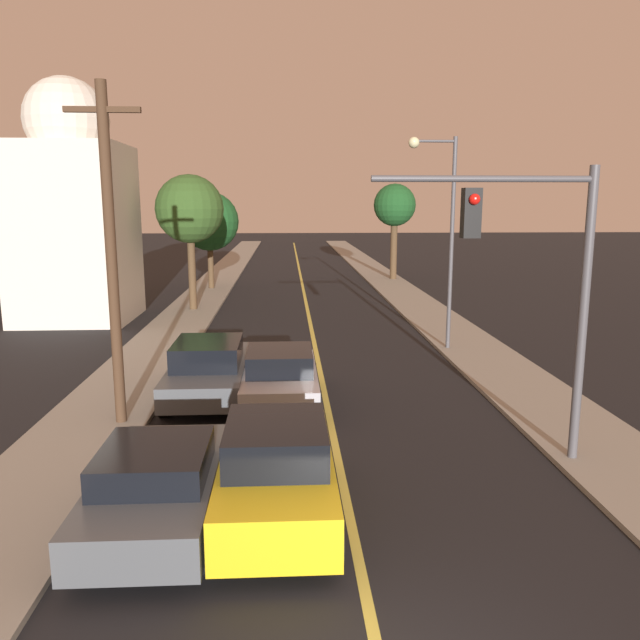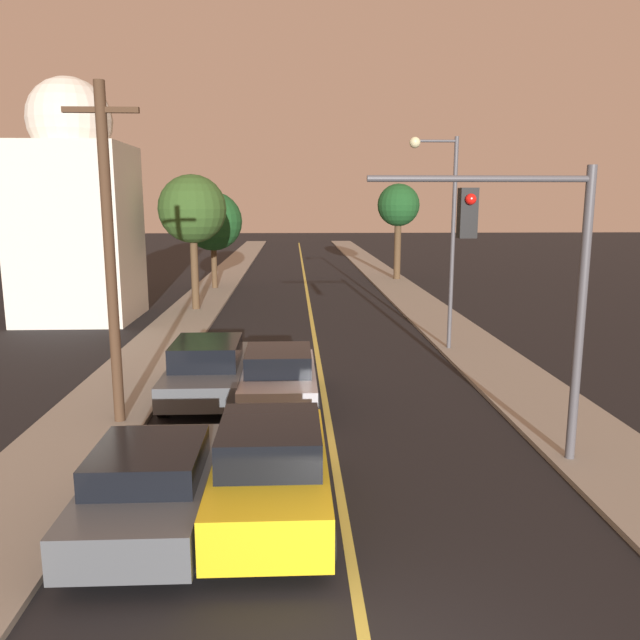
% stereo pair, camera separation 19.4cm
% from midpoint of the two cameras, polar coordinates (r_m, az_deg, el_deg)
% --- Properties ---
extents(road_surface, '(8.43, 80.00, 0.01)m').
position_cam_midpoint_polar(road_surface, '(41.84, -1.87, 3.76)').
color(road_surface, black).
rests_on(road_surface, ground).
extents(sidewalk_left, '(2.50, 80.00, 0.12)m').
position_cam_midpoint_polar(sidewalk_left, '(42.08, -9.34, 3.74)').
color(sidewalk_left, gray).
rests_on(sidewalk_left, ground).
extents(sidewalk_right, '(2.50, 80.00, 0.12)m').
position_cam_midpoint_polar(sidewalk_right, '(42.31, 5.57, 3.87)').
color(sidewalk_right, gray).
rests_on(sidewalk_right, ground).
extents(car_near_lane_front, '(1.92, 4.34, 1.67)m').
position_cam_midpoint_polar(car_near_lane_front, '(10.35, -4.52, -13.48)').
color(car_near_lane_front, gold).
rests_on(car_near_lane_front, ground).
extents(car_near_lane_second, '(1.97, 4.21, 1.44)m').
position_cam_midpoint_polar(car_near_lane_second, '(15.91, -4.03, -5.06)').
color(car_near_lane_second, '#A5A8B2').
rests_on(car_near_lane_second, ground).
extents(car_outer_lane_front, '(1.97, 4.08, 1.41)m').
position_cam_midpoint_polar(car_outer_lane_front, '(10.39, -15.16, -14.36)').
color(car_outer_lane_front, '#474C51').
rests_on(car_outer_lane_front, ground).
extents(car_outer_lane_second, '(2.02, 4.75, 1.57)m').
position_cam_midpoint_polar(car_outer_lane_second, '(16.57, -10.45, -4.39)').
color(car_outer_lane_second, '#474C51').
rests_on(car_outer_lane_second, ground).
extents(traffic_signal_mast, '(4.17, 0.42, 5.61)m').
position_cam_midpoint_polar(traffic_signal_mast, '(12.25, 18.75, 4.74)').
color(traffic_signal_mast, '#47474C').
rests_on(traffic_signal_mast, ground).
extents(streetlamp_right, '(1.62, 0.36, 7.06)m').
position_cam_midpoint_polar(streetlamp_right, '(21.40, 10.82, 9.36)').
color(streetlamp_right, '#47474C').
rests_on(streetlamp_right, ground).
extents(utility_pole_left, '(1.60, 0.24, 7.46)m').
position_cam_midpoint_polar(utility_pole_left, '(14.45, -18.93, 5.94)').
color(utility_pole_left, '#422D1E').
rests_on(utility_pole_left, ground).
extents(tree_left_near, '(3.12, 3.12, 6.21)m').
position_cam_midpoint_polar(tree_left_near, '(29.59, -12.02, 9.83)').
color(tree_left_near, '#4C3823').
rests_on(tree_left_near, ground).
extents(tree_left_far, '(3.38, 3.38, 5.56)m').
position_cam_midpoint_polar(tree_left_far, '(36.90, -10.24, 8.84)').
color(tree_left_far, '#4C3823').
rests_on(tree_left_far, ground).
extents(tree_right_near, '(2.71, 2.71, 6.13)m').
position_cam_midpoint_polar(tree_right_near, '(41.08, 6.70, 10.26)').
color(tree_right_near, '#4C3823').
rests_on(tree_right_near, ground).
extents(domed_building_left, '(4.64, 4.64, 10.16)m').
position_cam_midpoint_polar(domed_building_left, '(28.91, -21.84, 9.22)').
color(domed_building_left, beige).
rests_on(domed_building_left, ground).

